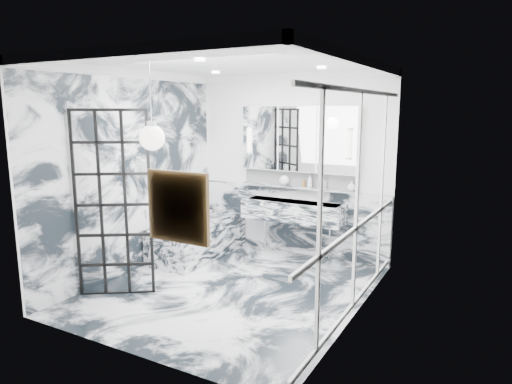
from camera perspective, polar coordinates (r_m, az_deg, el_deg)
The scene contains 25 objects.
floor at distance 5.98m, azimuth -3.03°, elevation -11.97°, with size 3.60×3.60×0.00m, color silver.
ceiling at distance 5.56m, azimuth -3.31°, elevation 15.81°, with size 3.60×3.60×0.00m, color white.
wall_back at distance 7.18m, azimuth 4.46°, elevation 3.36°, with size 3.60×3.60×0.00m, color white.
wall_front at distance 4.21m, azimuth -16.23°, elevation -2.00°, with size 3.60×3.60×0.00m, color white.
wall_left at distance 6.58m, azimuth -15.09°, elevation 2.40°, with size 3.60×3.60×0.00m, color white.
wall_right at distance 4.96m, azimuth 12.74°, elevation -0.02°, with size 3.60×3.60×0.00m, color white.
marble_clad_back at distance 7.31m, azimuth 4.29°, elevation -3.48°, with size 3.18×0.05×1.05m, color silver.
marble_clad_left at distance 6.58m, azimuth -14.97°, elevation 1.88°, with size 0.02×3.56×2.68m, color silver.
panel_molding at distance 4.98m, azimuth 12.48°, elevation -1.13°, with size 0.03×3.40×2.30m, color white.
soap_bottle_a at distance 6.99m, azimuth 6.76°, elevation 1.38°, with size 0.08×0.08×0.20m, color #8C5919.
soap_bottle_b at distance 6.91m, azimuth 8.36°, elevation 1.19°, with size 0.08×0.08×0.18m, color #4C4C51.
soap_bottle_c at distance 6.78m, azimuth 11.84°, elevation 0.75°, with size 0.12×0.12×0.15m, color silver.
face_pot at distance 7.16m, azimuth 3.57°, elevation 1.46°, with size 0.16×0.16×0.16m, color white.
amber_bottle at distance 7.03m, azimuth 5.99°, elevation 1.05°, with size 0.04×0.04×0.10m, color #8C5919.
flower_vase at distance 6.42m, azimuth -9.16°, elevation -4.78°, with size 0.08×0.08×0.12m, color silver.
crittall_door at distance 5.76m, azimuth -17.43°, elevation -1.54°, with size 0.88×0.04×2.26m, color black, non-canonical shape.
artwork at distance 3.84m, azimuth -9.71°, elevation -1.86°, with size 0.50×0.05×0.50m, color orange.
pendant_light at distance 4.82m, azimuth -12.87°, elevation 6.62°, with size 0.26×0.26×0.26m, color white.
trough_sink at distance 7.01m, azimuth 4.68°, elevation -2.37°, with size 1.60×0.45×0.30m, color silver.
ledge at distance 7.09m, azimuth 5.26°, elevation 0.57°, with size 1.90×0.14×0.04m, color silver.
subway_tile at distance 7.13m, azimuth 5.48°, elevation 1.72°, with size 1.90×0.03×0.23m, color white.
mirror_cabinet at distance 7.01m, azimuth 5.38°, elevation 6.63°, with size 1.90×0.16×1.00m, color white.
sconce_left at distance 7.29m, azimuth -0.88°, elevation 6.50°, with size 0.07×0.07×0.40m, color white.
sconce_right at distance 6.64m, azimuth 11.58°, elevation 5.91°, with size 0.07×0.07×0.40m, color white.
bathtub at distance 7.22m, azimuth -7.27°, elevation -5.78°, with size 0.75×1.65×0.55m, color silver.
Camera 1 is at (2.93, -4.69, 2.27)m, focal length 32.00 mm.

